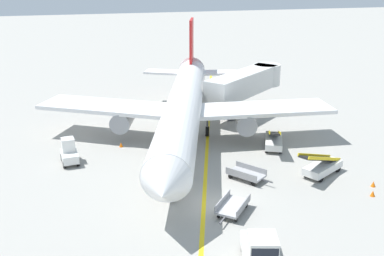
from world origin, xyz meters
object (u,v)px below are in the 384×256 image
object	(u,v)px
belt_loader_forward_hold	(322,166)
ground_crew_marshaller	(157,181)
baggage_cart_loaded	(233,206)
airliner	(184,107)
safety_cone_nose_right	(373,193)
safety_cone_nose_left	(373,184)
baggage_tug_near_wing	(69,152)
baggage_cart_empty_trailing	(246,174)
jet_bridge	(249,82)
safety_cone_wingtip_left	(121,145)
belt_loader_aft_hold	(274,140)
pushback_tug	(261,252)

from	to	relation	value
belt_loader_forward_hold	ground_crew_marshaller	size ratio (longest dim) A/B	2.93
baggage_cart_loaded	airliner	bearing A→B (deg)	89.22
ground_crew_marshaller	safety_cone_nose_right	xyz separation A→B (m)	(14.95, -4.67, -0.69)
safety_cone_nose_left	safety_cone_nose_right	world-z (taller)	same
baggage_tug_near_wing	baggage_cart_empty_trailing	distance (m)	15.01
belt_loader_forward_hold	jet_bridge	bearing A→B (deg)	87.57
belt_loader_forward_hold	safety_cone_wingtip_left	size ratio (longest dim) A/B	11.32
safety_cone_wingtip_left	belt_loader_aft_hold	bearing A→B (deg)	-16.19
baggage_cart_loaded	safety_cone_wingtip_left	distance (m)	15.20
pushback_tug	belt_loader_aft_hold	distance (m)	18.11
jet_bridge	pushback_tug	size ratio (longest dim) A/B	2.90
belt_loader_aft_hold	safety_cone_nose_left	xyz separation A→B (m)	(3.92, -9.26, -0.56)
jet_bridge	safety_cone_nose_right	xyz separation A→B (m)	(0.94, -21.71, -3.32)
belt_loader_aft_hold	safety_cone_wingtip_left	world-z (taller)	belt_loader_aft_hold
jet_bridge	belt_loader_aft_hold	distance (m)	11.64
baggage_cart_loaded	ground_crew_marshaller	distance (m)	6.06
safety_cone_wingtip_left	safety_cone_nose_left	bearing A→B (deg)	-37.08
pushback_tug	safety_cone_nose_left	xyz separation A→B (m)	(12.19, 6.85, -0.77)
safety_cone_nose_right	baggage_cart_empty_trailing	bearing A→B (deg)	147.40
baggage_tug_near_wing	baggage_cart_empty_trailing	size ratio (longest dim) A/B	0.72
pushback_tug	safety_cone_nose_left	distance (m)	14.00
airliner	safety_cone_nose_right	world-z (taller)	airliner
baggage_cart_loaded	ground_crew_marshaller	size ratio (longest dim) A/B	1.99
pushback_tug	baggage_cart_empty_trailing	bearing A→B (deg)	72.34
jet_bridge	belt_loader_forward_hold	distance (m)	17.71
ground_crew_marshaller	safety_cone_nose_right	distance (m)	15.68
belt_loader_aft_hold	baggage_cart_loaded	world-z (taller)	belt_loader_aft_hold
ground_crew_marshaller	safety_cone_wingtip_left	size ratio (longest dim) A/B	3.86
baggage_tug_near_wing	belt_loader_aft_hold	size ratio (longest dim) A/B	0.50
baggage_cart_empty_trailing	safety_cone_nose_left	size ratio (longest dim) A/B	7.94
belt_loader_aft_hold	baggage_cart_empty_trailing	bearing A→B (deg)	-131.43
safety_cone_nose_left	safety_cone_wingtip_left	size ratio (longest dim) A/B	1.00
baggage_cart_loaded	safety_cone_nose_left	distance (m)	11.64
baggage_cart_empty_trailing	safety_cone_wingtip_left	size ratio (longest dim) A/B	7.94
jet_bridge	baggage_cart_loaded	bearing A→B (deg)	-114.45
baggage_cart_empty_trailing	airliner	bearing A→B (deg)	105.17
belt_loader_forward_hold	baggage_cart_loaded	world-z (taller)	belt_loader_forward_hold
belt_loader_forward_hold	baggage_cart_loaded	size ratio (longest dim) A/B	1.47
baggage_cart_loaded	baggage_cart_empty_trailing	size ratio (longest dim) A/B	0.97
belt_loader_forward_hold	baggage_cart_empty_trailing	distance (m)	6.20
baggage_tug_near_wing	belt_loader_aft_hold	xyz separation A→B (m)	(18.18, -1.46, -0.15)
ground_crew_marshaller	safety_cone_nose_left	bearing A→B (deg)	-11.86
belt_loader_forward_hold	belt_loader_aft_hold	xyz separation A→B (m)	(-1.22, 6.35, 0.00)
safety_cone_nose_left	jet_bridge	bearing A→B (deg)	95.47
safety_cone_nose_left	baggage_tug_near_wing	bearing A→B (deg)	154.12
jet_bridge	safety_cone_nose_right	size ratio (longest dim) A/B	26.24
baggage_tug_near_wing	ground_crew_marshaller	size ratio (longest dim) A/B	1.48
jet_bridge	pushback_tug	distance (m)	29.21
baggage_cart_empty_trailing	ground_crew_marshaller	distance (m)	7.14
jet_bridge	ground_crew_marshaller	bearing A→B (deg)	-129.42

